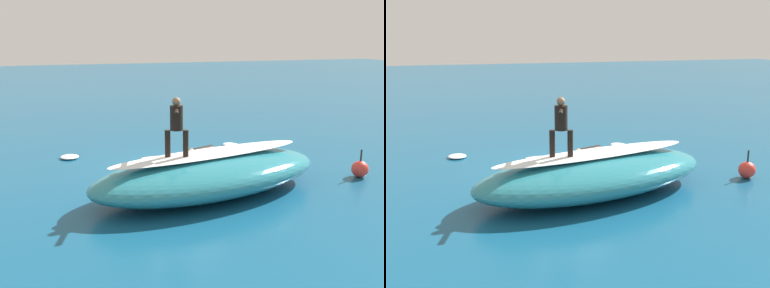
% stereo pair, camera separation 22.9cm
% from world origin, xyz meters
% --- Properties ---
extents(ground_plane, '(120.00, 120.00, 0.00)m').
position_xyz_m(ground_plane, '(0.00, 0.00, 0.00)').
color(ground_plane, '#145175').
extents(wave_crest, '(7.33, 4.11, 1.11)m').
position_xyz_m(wave_crest, '(0.00, 2.56, 0.55)').
color(wave_crest, teal).
rests_on(wave_crest, ground_plane).
extents(wave_foam_lip, '(5.98, 2.02, 0.08)m').
position_xyz_m(wave_foam_lip, '(0.00, 2.56, 1.15)').
color(wave_foam_lip, white).
rests_on(wave_foam_lip, wave_crest).
extents(surfboard_riding, '(1.95, 1.06, 0.09)m').
position_xyz_m(surfboard_riding, '(1.03, 2.74, 1.15)').
color(surfboard_riding, silver).
rests_on(surfboard_riding, wave_crest).
extents(surfer_riding, '(0.59, 1.43, 1.55)m').
position_xyz_m(surfer_riding, '(1.03, 2.74, 2.10)').
color(surfer_riding, black).
rests_on(surfer_riding, surfboard_riding).
extents(surfboard_paddling, '(2.40, 1.25, 0.09)m').
position_xyz_m(surfboard_paddling, '(-1.20, -0.99, 0.05)').
color(surfboard_paddling, '#E0563D').
rests_on(surfboard_paddling, ground_plane).
extents(surfer_paddling, '(1.76, 0.82, 0.32)m').
position_xyz_m(surfer_paddling, '(-1.33, -1.04, 0.23)').
color(surfer_paddling, black).
rests_on(surfer_paddling, surfboard_paddling).
extents(buoy_marker, '(0.52, 0.52, 0.88)m').
position_xyz_m(buoy_marker, '(-4.90, 2.84, 0.26)').
color(buoy_marker, red).
rests_on(buoy_marker, ground_plane).
extents(foam_patch_near, '(0.81, 0.82, 0.12)m').
position_xyz_m(foam_patch_near, '(3.33, -2.53, 0.06)').
color(foam_patch_near, white).
rests_on(foam_patch_near, ground_plane).
extents(foam_patch_mid, '(0.83, 0.90, 0.13)m').
position_xyz_m(foam_patch_mid, '(-2.87, -2.13, 0.06)').
color(foam_patch_mid, white).
rests_on(foam_patch_mid, ground_plane).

